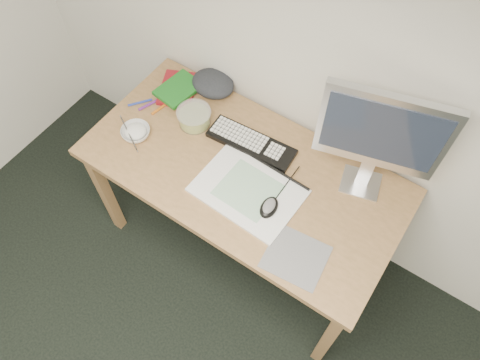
{
  "coord_description": "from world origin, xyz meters",
  "views": [
    {
      "loc": [
        0.34,
        0.51,
        2.44
      ],
      "look_at": [
        -0.22,
        1.34,
        0.83
      ],
      "focal_mm": 35.0,
      "sensor_mm": 36.0,
      "label": 1
    }
  ],
  "objects_px": {
    "desk": "(243,180)",
    "rice_bowl": "(136,133)",
    "monitor": "(381,134)",
    "sketchpad": "(248,190)",
    "keyboard": "(251,143)"
  },
  "relations": [
    {
      "from": "sketchpad",
      "to": "keyboard",
      "type": "xyz_separation_m",
      "value": [
        -0.12,
        0.21,
        0.01
      ]
    },
    {
      "from": "monitor",
      "to": "rice_bowl",
      "type": "distance_m",
      "value": 1.06
    },
    {
      "from": "rice_bowl",
      "to": "monitor",
      "type": "bearing_deg",
      "value": 19.51
    },
    {
      "from": "desk",
      "to": "monitor",
      "type": "distance_m",
      "value": 0.65
    },
    {
      "from": "desk",
      "to": "keyboard",
      "type": "bearing_deg",
      "value": 108.77
    },
    {
      "from": "keyboard",
      "to": "rice_bowl",
      "type": "xyz_separation_m",
      "value": [
        -0.46,
        -0.25,
        0.01
      ]
    },
    {
      "from": "sketchpad",
      "to": "rice_bowl",
      "type": "distance_m",
      "value": 0.58
    },
    {
      "from": "desk",
      "to": "rice_bowl",
      "type": "relative_size",
      "value": 10.68
    },
    {
      "from": "rice_bowl",
      "to": "desk",
      "type": "bearing_deg",
      "value": 12.96
    },
    {
      "from": "desk",
      "to": "sketchpad",
      "type": "distance_m",
      "value": 0.14
    },
    {
      "from": "sketchpad",
      "to": "keyboard",
      "type": "height_order",
      "value": "keyboard"
    },
    {
      "from": "desk",
      "to": "monitor",
      "type": "relative_size",
      "value": 2.59
    },
    {
      "from": "keyboard",
      "to": "sketchpad",
      "type": "bearing_deg",
      "value": -63.37
    },
    {
      "from": "rice_bowl",
      "to": "keyboard",
      "type": "bearing_deg",
      "value": 28.35
    },
    {
      "from": "desk",
      "to": "rice_bowl",
      "type": "xyz_separation_m",
      "value": [
        -0.5,
        -0.12,
        0.1
      ]
    }
  ]
}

